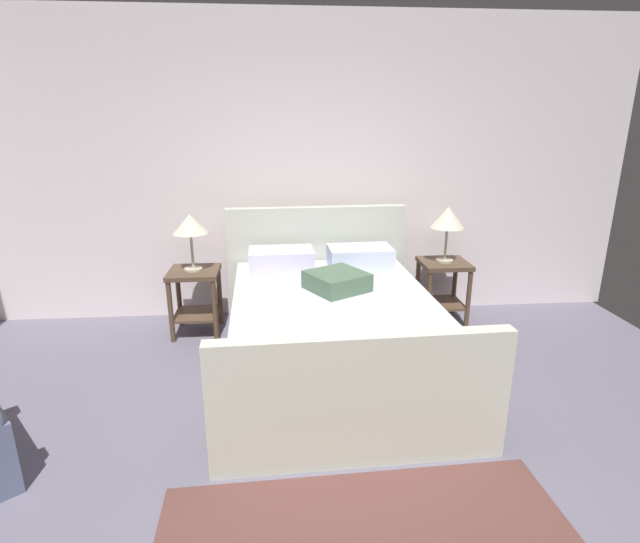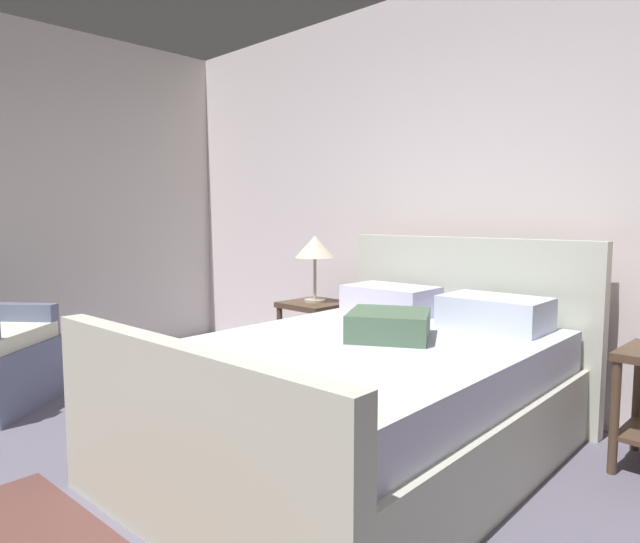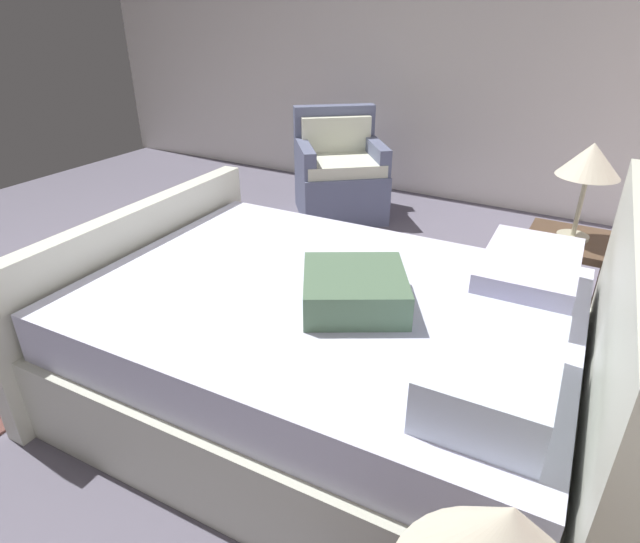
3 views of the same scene
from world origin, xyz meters
The scene contains 4 objects.
wall_back centered at (0.00, 2.93, 1.41)m, with size 6.25×0.12×2.82m, color silver.
bed centered at (0.10, 1.64, 0.35)m, with size 1.76×2.32×1.11m.
nightstand_left centered at (-1.06, 2.43, 0.40)m, with size 0.44×0.44×0.60m.
table_lamp_left centered at (-1.06, 2.43, 1.00)m, with size 0.30×0.30×0.50m.
Camera 2 is at (1.85, -0.53, 1.25)m, focal length 31.19 mm.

